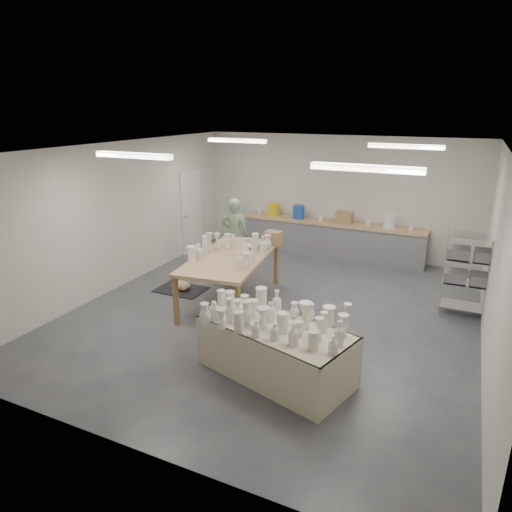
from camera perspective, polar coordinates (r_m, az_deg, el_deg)
The scene contains 9 objects.
room at distance 8.08m, azimuth 2.15°, elevation 6.73°, with size 8.00×8.02×3.00m.
back_counter at distance 11.74m, azimuth 9.36°, elevation 2.27°, with size 4.60×0.60×1.24m.
wire_shelf at distance 9.05m, azimuth 25.21°, elevation -1.25°, with size 0.88×0.48×1.80m.
drying_table at distance 6.56m, azimuth 2.37°, elevation -11.32°, with size 2.37×1.62×1.14m.
work_table at distance 8.76m, azimuth -2.62°, elevation 0.19°, with size 1.58×2.69×1.32m.
rug at distance 9.71m, azimuth -9.37°, elevation -4.15°, with size 1.00×0.70×0.02m, color black.
cat at distance 9.65m, azimuth -9.34°, elevation -3.63°, with size 0.45×0.33×0.18m.
potter at distance 10.55m, azimuth -2.71°, elevation 2.72°, with size 0.62×0.41×1.70m, color #8EA580.
red_stool at distance 10.95m, azimuth -2.01°, elevation 0.06°, with size 0.32×0.32×0.29m.
Camera 1 is at (2.96, -7.22, 3.67)m, focal length 32.00 mm.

